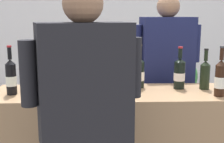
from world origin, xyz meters
TOP-DOWN VIEW (x-y plane):
  - wall_back at (0.00, 2.60)m, footprint 8.00×0.10m
  - wine_bottle_0 at (0.45, 0.09)m, footprint 0.08×0.08m
  - wine_bottle_1 at (-0.66, 0.06)m, footprint 0.08×0.08m
  - wine_bottle_2 at (0.64, 0.07)m, footprint 0.07×0.07m
  - wine_bottle_3 at (-0.04, -0.06)m, footprint 0.07×0.07m
  - wine_bottle_4 at (-0.75, -0.04)m, footprint 0.07×0.07m
  - wine_bottle_5 at (0.68, -0.13)m, footprint 0.07×0.07m
  - wine_bottle_6 at (0.06, 0.03)m, footprint 0.08×0.08m
  - wine_bottle_7 at (-0.31, 0.09)m, footprint 0.08×0.08m
  - wine_bottle_8 at (-0.44, 0.14)m, footprint 0.08×0.08m
  - wine_bottle_9 at (0.16, 0.14)m, footprint 0.08×0.08m
  - wine_glass at (0.10, -0.08)m, footprint 0.08×0.08m
  - ice_bucket at (-0.34, -0.11)m, footprint 0.22×0.22m
  - person_server at (0.45, 0.53)m, footprint 0.61×0.29m
  - potted_shrub at (0.63, 0.94)m, footprint 0.49×0.50m

SIDE VIEW (x-z plane):
  - potted_shrub at x=0.63m, z-range 0.18..1.33m
  - person_server at x=0.45m, z-range -0.02..1.66m
  - wine_bottle_7 at x=-0.31m, z-range 0.92..1.23m
  - wine_bottle_8 at x=-0.44m, z-range 0.92..1.23m
  - wine_bottle_1 at x=-0.66m, z-range 0.92..1.23m
  - wine_bottle_2 at x=0.64m, z-range 0.93..1.23m
  - wine_bottle_0 at x=0.45m, z-range 0.92..1.24m
  - wine_bottle_9 at x=0.16m, z-range 0.92..1.25m
  - ice_bucket at x=-0.34m, z-range 0.97..1.20m
  - wine_bottle_6 at x=0.06m, z-range 0.92..1.25m
  - wine_bottle_3 at x=-0.04m, z-range 0.92..1.25m
  - wine_bottle_5 at x=0.68m, z-range 0.92..1.26m
  - wine_bottle_4 at x=-0.75m, z-range 0.92..1.26m
  - wine_glass at x=0.10m, z-range 1.00..1.19m
  - wall_back at x=0.00m, z-range 0.00..2.80m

